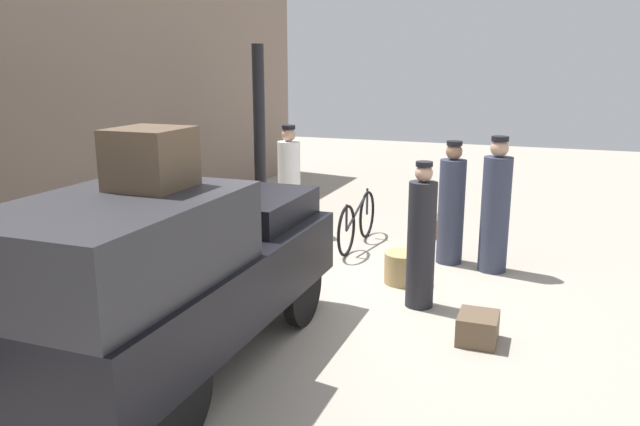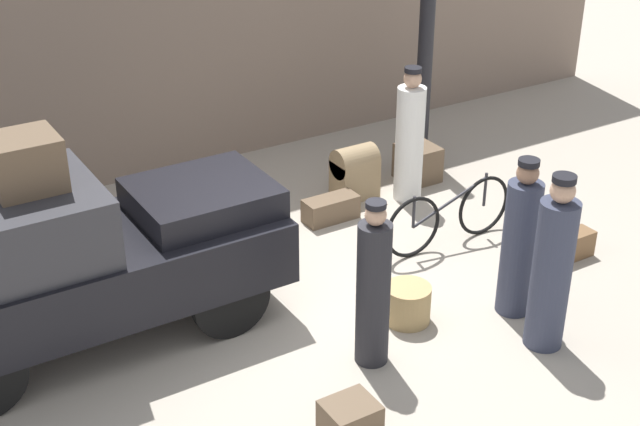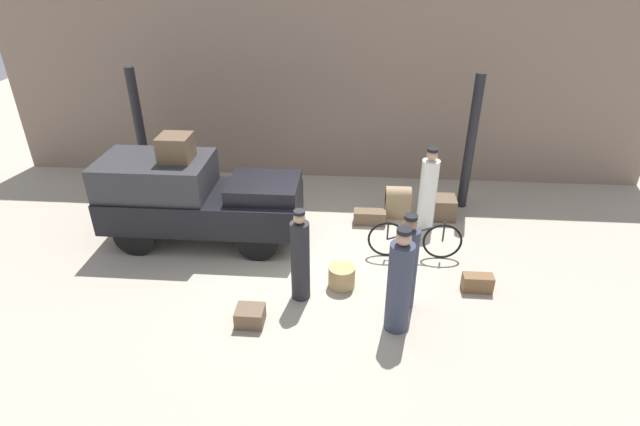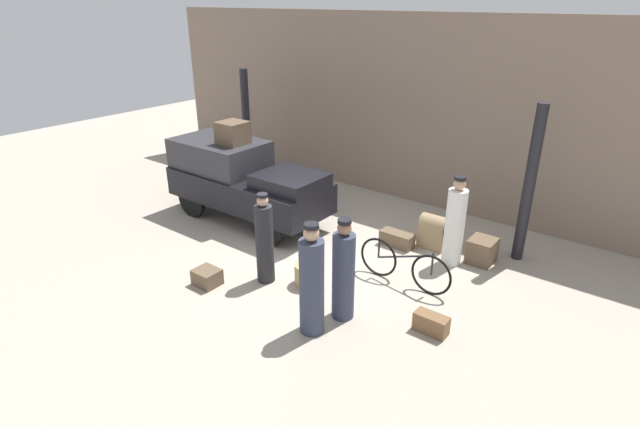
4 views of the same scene
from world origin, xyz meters
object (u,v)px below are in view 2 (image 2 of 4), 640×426
porter_standing_middle (520,244)px  porter_carrying_trunk (552,270)px  suitcase_black_upright (350,418)px  trunk_wicker_pale (418,163)px  suitcase_small_leather (331,209)px  bicycle (449,216)px  trunk_large_brown (572,245)px  porter_lifting_near_truck (373,290)px  wicker_basket (408,304)px  truck (64,257)px  trunk_barrel_dark (355,171)px  trunk_on_truck_roof (25,162)px  porter_with_bicycle (410,140)px

porter_standing_middle → porter_carrying_trunk: size_ratio=0.94×
suitcase_black_upright → trunk_wicker_pale: bearing=46.6°
suitcase_small_leather → suitcase_black_upright: bearing=-119.8°
bicycle → trunk_large_brown: 1.45m
porter_carrying_trunk → porter_lifting_near_truck: porter_carrying_trunk is taller
porter_standing_middle → porter_lifting_near_truck: (-1.76, 0.06, -0.01)m
bicycle → porter_carrying_trunk: bearing=-102.6°
wicker_basket → trunk_wicker_pale: bearing=51.2°
porter_lifting_near_truck → trunk_large_brown: porter_lifting_near_truck is taller
wicker_basket → trunk_wicker_pale: size_ratio=0.88×
suitcase_small_leather → porter_carrying_trunk: bearing=-83.4°
porter_carrying_trunk → porter_lifting_near_truck: bearing=157.4°
porter_standing_middle → porter_carrying_trunk: porter_carrying_trunk is taller
truck → suitcase_small_leather: size_ratio=5.58×
wicker_basket → porter_carrying_trunk: size_ratio=0.26×
truck → suitcase_black_upright: truck is taller
porter_carrying_trunk → trunk_barrel_dark: bearing=86.3°
porter_standing_middle → trunk_on_truck_roof: 4.84m
porter_with_bicycle → trunk_wicker_pale: (0.46, 0.39, -0.58)m
bicycle → trunk_barrel_dark: size_ratio=2.55×
porter_lifting_near_truck → trunk_on_truck_roof: (-2.56, 1.76, 1.22)m
bicycle → suitcase_black_upright: bicycle is taller
trunk_wicker_pale → trunk_on_truck_roof: bearing=-166.4°
bicycle → porter_lifting_near_truck: size_ratio=1.07×
trunk_wicker_pale → wicker_basket: bearing=-128.8°
suitcase_small_leather → suitcase_black_upright: 3.95m
porter_standing_middle → porter_lifting_near_truck: size_ratio=1.01×
trunk_large_brown → trunk_on_truck_roof: bearing=166.6°
trunk_large_brown → trunk_on_truck_roof: (-5.65, 1.35, 1.85)m
wicker_basket → suitcase_black_upright: (-1.44, -1.12, -0.05)m
porter_standing_middle → trunk_barrel_dark: bearing=88.5°
porter_carrying_trunk → trunk_wicker_pale: porter_carrying_trunk is taller
porter_with_bicycle → suitcase_small_leather: size_ratio=2.55×
porter_lifting_near_truck → porter_with_bicycle: bearing=48.0°
trunk_large_brown → trunk_barrel_dark: trunk_barrel_dark is taller
porter_with_bicycle → trunk_barrel_dark: (-0.57, 0.39, -0.45)m
truck → wicker_basket: 3.43m
trunk_barrel_dark → porter_carrying_trunk: bearing=-93.7°
suitcase_black_upright → trunk_wicker_pale: 5.27m
porter_with_bicycle → suitcase_black_upright: bearing=-132.6°
bicycle → trunk_wicker_pale: bicycle is taller
wicker_basket → porter_carrying_trunk: porter_carrying_trunk is taller
trunk_on_truck_roof → suitcase_black_upright: bearing=-54.2°
bicycle → porter_lifting_near_truck: 2.53m
trunk_wicker_pale → trunk_large_brown: 2.67m
truck → trunk_barrel_dark: 4.43m
trunk_barrel_dark → porter_lifting_near_truck: bearing=-120.9°
suitcase_black_upright → trunk_wicker_pale: (3.62, 3.83, 0.10)m
truck → porter_carrying_trunk: porter_carrying_trunk is taller
truck → porter_with_bicycle: size_ratio=2.18×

